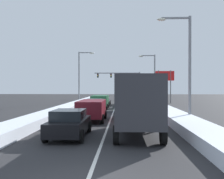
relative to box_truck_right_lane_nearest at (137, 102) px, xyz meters
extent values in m
plane|color=#28282B|center=(-1.83, 14.02, -1.90)|extent=(142.89, 142.89, 0.00)
cube|color=silver|center=(-1.83, 19.51, -1.90)|extent=(0.14, 60.45, 0.01)
cube|color=silver|center=(3.47, 19.51, -1.58)|extent=(2.06, 60.45, 0.64)
cube|color=silver|center=(-7.13, 19.51, -1.58)|extent=(1.93, 60.45, 0.65)
cube|color=slate|center=(0.00, 2.68, -0.34)|extent=(2.35, 2.20, 2.00)
cube|color=#333338|center=(0.00, -0.92, 0.16)|extent=(2.35, 5.00, 2.60)
cylinder|color=black|center=(-1.12, 2.98, -1.44)|extent=(0.28, 0.92, 0.92)
cylinder|color=black|center=(1.12, 2.98, -1.44)|extent=(0.28, 0.92, 0.92)
cylinder|color=black|center=(-1.13, -2.42, -1.44)|extent=(0.28, 0.92, 0.92)
cylinder|color=black|center=(1.12, -2.42, -1.44)|extent=(0.28, 0.92, 0.92)
cube|color=maroon|center=(-0.14, 8.12, -0.86)|extent=(1.95, 4.90, 1.25)
cube|color=black|center=(-0.14, 5.71, -0.58)|extent=(1.56, 0.06, 0.55)
cube|color=red|center=(-0.92, 5.72, -0.96)|extent=(0.20, 0.08, 0.28)
cube|color=red|center=(0.64, 5.72, -0.96)|extent=(0.20, 0.08, 0.28)
cylinder|color=black|center=(-1.10, 9.82, -1.53)|extent=(0.25, 0.74, 0.74)
cylinder|color=black|center=(0.81, 9.82, -1.53)|extent=(0.25, 0.74, 0.74)
cylinder|color=black|center=(-1.10, 6.42, -1.53)|extent=(0.25, 0.74, 0.74)
cylinder|color=black|center=(0.81, 6.42, -1.53)|extent=(0.25, 0.74, 0.74)
cube|color=navy|center=(-0.36, 14.26, -0.86)|extent=(1.95, 4.90, 1.25)
cube|color=black|center=(-0.36, 11.85, -0.58)|extent=(1.56, 0.06, 0.55)
cube|color=red|center=(-1.14, 11.86, -0.96)|extent=(0.20, 0.08, 0.28)
cube|color=red|center=(0.42, 11.86, -0.96)|extent=(0.20, 0.08, 0.28)
cylinder|color=black|center=(-1.32, 15.96, -1.53)|extent=(0.25, 0.74, 0.74)
cylinder|color=black|center=(0.59, 15.96, -1.53)|extent=(0.25, 0.74, 0.74)
cylinder|color=black|center=(-1.32, 12.56, -1.53)|extent=(0.25, 0.74, 0.74)
cylinder|color=black|center=(0.59, 12.56, -1.53)|extent=(0.25, 0.74, 0.74)
cube|color=#B7BABF|center=(-0.16, 20.35, -1.27)|extent=(1.82, 4.50, 0.70)
cube|color=black|center=(-0.16, 20.20, -0.67)|extent=(1.64, 2.20, 0.55)
cube|color=red|center=(-0.86, 18.15, -1.15)|extent=(0.24, 0.08, 0.14)
cube|color=red|center=(0.53, 18.15, -1.15)|extent=(0.24, 0.08, 0.14)
cylinder|color=black|center=(-1.05, 21.90, -1.57)|extent=(0.22, 0.66, 0.66)
cylinder|color=black|center=(0.73, 21.90, -1.57)|extent=(0.22, 0.66, 0.66)
cylinder|color=black|center=(-1.05, 18.80, -1.57)|extent=(0.22, 0.66, 0.66)
cylinder|color=black|center=(0.73, 18.80, -1.57)|extent=(0.22, 0.66, 0.66)
cube|color=#937F60|center=(-0.15, 26.45, -0.86)|extent=(1.95, 4.90, 1.25)
cube|color=black|center=(-0.15, 24.04, -0.58)|extent=(1.56, 0.06, 0.55)
cube|color=red|center=(-0.93, 24.05, -0.96)|extent=(0.20, 0.08, 0.28)
cube|color=red|center=(0.63, 24.05, -0.96)|extent=(0.20, 0.08, 0.28)
cylinder|color=black|center=(-1.10, 28.15, -1.53)|extent=(0.25, 0.74, 0.74)
cylinder|color=black|center=(0.81, 28.15, -1.53)|extent=(0.25, 0.74, 0.74)
cylinder|color=black|center=(-1.10, 24.75, -1.53)|extent=(0.25, 0.74, 0.74)
cylinder|color=black|center=(0.81, 24.75, -1.53)|extent=(0.25, 0.74, 0.74)
cube|color=black|center=(-3.74, -0.64, -1.27)|extent=(1.82, 4.50, 0.70)
cube|color=black|center=(-3.74, -0.79, -0.67)|extent=(1.64, 2.20, 0.55)
cube|color=red|center=(-4.43, -2.84, -1.15)|extent=(0.24, 0.08, 0.14)
cube|color=red|center=(-3.05, -2.84, -1.15)|extent=(0.24, 0.08, 0.14)
cylinder|color=black|center=(-4.63, 0.91, -1.57)|extent=(0.22, 0.66, 0.66)
cylinder|color=black|center=(-2.85, 0.91, -1.57)|extent=(0.22, 0.66, 0.66)
cylinder|color=black|center=(-4.63, -2.19, -1.57)|extent=(0.22, 0.66, 0.66)
cylinder|color=black|center=(-2.85, -2.19, -1.57)|extent=(0.22, 0.66, 0.66)
cube|color=maroon|center=(-3.29, 6.20, -0.86)|extent=(1.95, 4.90, 1.25)
cube|color=black|center=(-3.29, 3.79, -0.58)|extent=(1.56, 0.06, 0.55)
cube|color=red|center=(-4.07, 3.80, -0.96)|extent=(0.20, 0.08, 0.28)
cube|color=red|center=(-2.51, 3.80, -0.96)|extent=(0.20, 0.08, 0.28)
cylinder|color=black|center=(-4.24, 7.90, -1.53)|extent=(0.25, 0.74, 0.74)
cylinder|color=black|center=(-2.33, 7.90, -1.53)|extent=(0.25, 0.74, 0.74)
cylinder|color=black|center=(-4.24, 4.50, -1.53)|extent=(0.25, 0.74, 0.74)
cylinder|color=black|center=(-2.33, 4.50, -1.53)|extent=(0.25, 0.74, 0.74)
cube|color=silver|center=(-3.75, 12.66, -1.27)|extent=(1.82, 4.50, 0.70)
cube|color=black|center=(-3.75, 12.51, -0.67)|extent=(1.64, 2.20, 0.55)
cube|color=red|center=(-4.44, 10.46, -1.15)|extent=(0.24, 0.08, 0.14)
cube|color=red|center=(-3.06, 10.46, -1.15)|extent=(0.24, 0.08, 0.14)
cylinder|color=black|center=(-4.64, 14.21, -1.57)|extent=(0.22, 0.66, 0.66)
cylinder|color=black|center=(-2.86, 14.21, -1.57)|extent=(0.22, 0.66, 0.66)
cylinder|color=black|center=(-4.64, 11.11, -1.57)|extent=(0.22, 0.66, 0.66)
cylinder|color=black|center=(-2.86, 11.11, -1.57)|extent=(0.22, 0.66, 0.66)
cube|color=#1E5633|center=(-3.68, 18.59, -0.86)|extent=(1.95, 4.90, 1.25)
cube|color=black|center=(-3.68, 16.18, -0.58)|extent=(1.56, 0.06, 0.55)
cube|color=red|center=(-4.46, 16.19, -0.96)|extent=(0.20, 0.08, 0.28)
cube|color=red|center=(-2.90, 16.19, -0.96)|extent=(0.20, 0.08, 0.28)
cylinder|color=black|center=(-4.64, 20.29, -1.53)|extent=(0.25, 0.74, 0.74)
cylinder|color=black|center=(-2.73, 20.29, -1.53)|extent=(0.25, 0.74, 0.74)
cylinder|color=black|center=(-4.64, 16.89, -1.53)|extent=(0.25, 0.74, 0.74)
cylinder|color=black|center=(-2.73, 16.89, -1.53)|extent=(0.25, 0.74, 0.74)
cube|color=#38383D|center=(-3.70, 25.20, -1.27)|extent=(1.82, 4.50, 0.70)
cube|color=black|center=(-3.70, 25.05, -0.67)|extent=(1.64, 2.20, 0.55)
cube|color=red|center=(-4.39, 23.00, -1.15)|extent=(0.24, 0.08, 0.14)
cube|color=red|center=(-3.01, 23.00, -1.15)|extent=(0.24, 0.08, 0.14)
cylinder|color=black|center=(-4.59, 26.75, -1.57)|extent=(0.22, 0.66, 0.66)
cylinder|color=black|center=(-2.81, 26.75, -1.57)|extent=(0.22, 0.66, 0.66)
cylinder|color=black|center=(-4.59, 23.65, -1.57)|extent=(0.22, 0.66, 0.66)
cylinder|color=black|center=(-2.81, 23.65, -1.57)|extent=(0.22, 0.66, 0.66)
cylinder|color=slate|center=(3.07, 46.99, 1.20)|extent=(0.28, 0.28, 6.20)
cube|color=slate|center=(-2.16, 46.99, 4.05)|extent=(10.46, 0.20, 0.20)
cube|color=black|center=(-0.13, 46.99, 3.47)|extent=(0.34, 0.34, 0.95)
sphere|color=#4C0A0A|center=(-0.13, 46.80, 3.76)|extent=(0.22, 0.22, 0.22)
sphere|color=#F2AD14|center=(-0.13, 46.80, 3.47)|extent=(0.22, 0.22, 0.22)
sphere|color=#0C3819|center=(-0.13, 46.80, 3.19)|extent=(0.22, 0.22, 0.22)
cube|color=black|center=(-3.53, 46.99, 3.47)|extent=(0.34, 0.34, 0.95)
sphere|color=#4C0A0A|center=(-3.53, 46.80, 3.76)|extent=(0.22, 0.22, 0.22)
sphere|color=#F2AD14|center=(-3.53, 46.80, 3.47)|extent=(0.22, 0.22, 0.22)
sphere|color=#0C3819|center=(-3.53, 46.80, 3.19)|extent=(0.22, 0.22, 0.22)
cube|color=black|center=(-6.59, 46.99, 3.47)|extent=(0.34, 0.34, 0.95)
sphere|color=#4C0A0A|center=(-6.59, 46.80, 3.76)|extent=(0.22, 0.22, 0.22)
sphere|color=#F2AD14|center=(-6.59, 46.80, 3.47)|extent=(0.22, 0.22, 0.22)
sphere|color=#0C3819|center=(-6.59, 46.80, 3.19)|extent=(0.22, 0.22, 0.22)
cylinder|color=gray|center=(4.39, 5.77, 2.22)|extent=(0.22, 0.22, 8.25)
cube|color=gray|center=(3.29, 5.77, 6.20)|extent=(2.20, 0.14, 0.14)
ellipsoid|color=#EAE5C6|center=(2.19, 5.77, 6.10)|extent=(0.70, 0.36, 0.24)
cylinder|color=gray|center=(4.29, 27.76, 2.05)|extent=(0.22, 0.22, 7.90)
cube|color=gray|center=(3.19, 27.76, 5.85)|extent=(2.20, 0.14, 0.14)
ellipsoid|color=#EAE5C6|center=(2.09, 27.76, 5.75)|extent=(0.70, 0.36, 0.24)
cylinder|color=gray|center=(-8.25, 30.14, 2.46)|extent=(0.22, 0.22, 8.73)
cube|color=gray|center=(-7.15, 30.14, 6.68)|extent=(2.20, 0.14, 0.14)
ellipsoid|color=#EAE5C6|center=(-6.05, 30.14, 6.58)|extent=(0.70, 0.36, 0.24)
cylinder|color=#59595B|center=(5.16, 29.78, 0.85)|extent=(0.16, 0.16, 5.50)
cylinder|color=#59595B|center=(7.16, 29.78, 0.85)|extent=(0.16, 0.16, 5.50)
cube|color=red|center=(6.16, 29.78, 2.70)|extent=(3.20, 0.12, 1.60)
camera|label=1|loc=(-0.80, -15.24, 0.86)|focal=43.03mm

